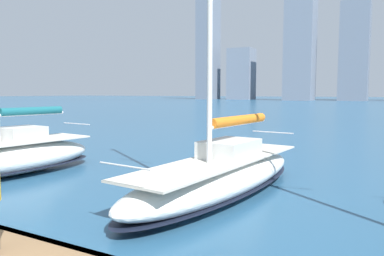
{
  "coord_description": "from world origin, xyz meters",
  "views": [
    {
      "loc": [
        -5.26,
        3.14,
        3.26
      ],
      "look_at": [
        0.1,
        -6.59,
        2.2
      ],
      "focal_mm": 35.0,
      "sensor_mm": 36.0,
      "label": 1
    }
  ],
  "objects": [
    {
      "name": "sailboat_orange",
      "position": [
        -0.4,
        -7.64,
        0.68
      ],
      "size": [
        3.25,
        9.61,
        12.4
      ],
      "color": "white",
      "rests_on": "ground"
    },
    {
      "name": "city_skyline",
      "position": [
        0.83,
        -158.75,
        21.26
      ],
      "size": [
        166.03,
        19.94,
        53.78
      ],
      "color": "slate",
      "rests_on": "ground"
    },
    {
      "name": "sailboat_teal",
      "position": [
        8.13,
        -6.33,
        0.75
      ],
      "size": [
        3.27,
        7.22,
        10.44
      ],
      "color": "white",
      "rests_on": "ground"
    }
  ]
}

